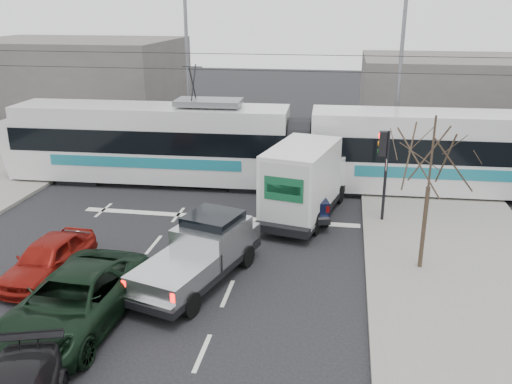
% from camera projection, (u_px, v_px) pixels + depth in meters
% --- Properties ---
extents(ground, '(120.00, 120.00, 0.00)m').
position_uv_depth(ground, '(174.00, 289.00, 16.63)').
color(ground, black).
rests_on(ground, ground).
extents(sidewalk_right, '(6.00, 60.00, 0.15)m').
position_uv_depth(sidewalk_right, '(481.00, 312.00, 15.22)').
color(sidewalk_right, gray).
rests_on(sidewalk_right, ground).
extents(rails, '(60.00, 1.60, 0.03)m').
position_uv_depth(rails, '(237.00, 187.00, 25.95)').
color(rails, '#33302D').
rests_on(rails, ground).
extents(building_left, '(14.00, 10.00, 6.00)m').
position_uv_depth(building_left, '(76.00, 83.00, 38.31)').
color(building_left, '#655F5C').
rests_on(building_left, ground).
extents(building_right, '(12.00, 10.00, 5.00)m').
position_uv_depth(building_right, '(453.00, 95.00, 36.33)').
color(building_right, '#655F5C').
rests_on(building_right, ground).
extents(bare_tree, '(2.40, 2.40, 5.00)m').
position_uv_depth(bare_tree, '(431.00, 159.00, 16.55)').
color(bare_tree, '#47382B').
rests_on(bare_tree, ground).
extents(traffic_signal, '(0.44, 0.44, 3.60)m').
position_uv_depth(traffic_signal, '(384.00, 157.00, 20.79)').
color(traffic_signal, black).
rests_on(traffic_signal, ground).
extents(street_lamp_near, '(2.38, 0.25, 9.00)m').
position_uv_depth(street_lamp_near, '(396.00, 72.00, 26.88)').
color(street_lamp_near, slate).
rests_on(street_lamp_near, ground).
extents(street_lamp_far, '(2.38, 0.25, 9.00)m').
position_uv_depth(street_lamp_far, '(184.00, 64.00, 30.51)').
color(street_lamp_far, slate).
rests_on(street_lamp_far, ground).
extents(catenary, '(60.00, 0.20, 7.00)m').
position_uv_depth(catenary, '(236.00, 106.00, 24.68)').
color(catenary, black).
rests_on(catenary, ground).
extents(tram, '(27.40, 3.67, 5.58)m').
position_uv_depth(tram, '(298.00, 147.00, 25.26)').
color(tram, silver).
rests_on(tram, ground).
extents(silver_pickup, '(3.30, 5.68, 1.96)m').
position_uv_depth(silver_pickup, '(203.00, 251.00, 16.96)').
color(silver_pickup, black).
rests_on(silver_pickup, ground).
extents(box_truck, '(3.44, 6.50, 3.09)m').
position_uv_depth(box_truck, '(305.00, 181.00, 21.87)').
color(box_truck, black).
rests_on(box_truck, ground).
extents(navy_pickup, '(2.80, 4.95, 1.97)m').
position_uv_depth(navy_pickup, '(298.00, 189.00, 22.63)').
color(navy_pickup, black).
rests_on(navy_pickup, ground).
extents(green_car, '(2.80, 5.60, 1.52)m').
position_uv_depth(green_car, '(74.00, 301.00, 14.46)').
color(green_car, black).
rests_on(green_car, ground).
extents(red_car, '(1.81, 3.99, 1.33)m').
position_uv_depth(red_car, '(48.00, 259.00, 17.11)').
color(red_car, maroon).
rests_on(red_car, ground).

